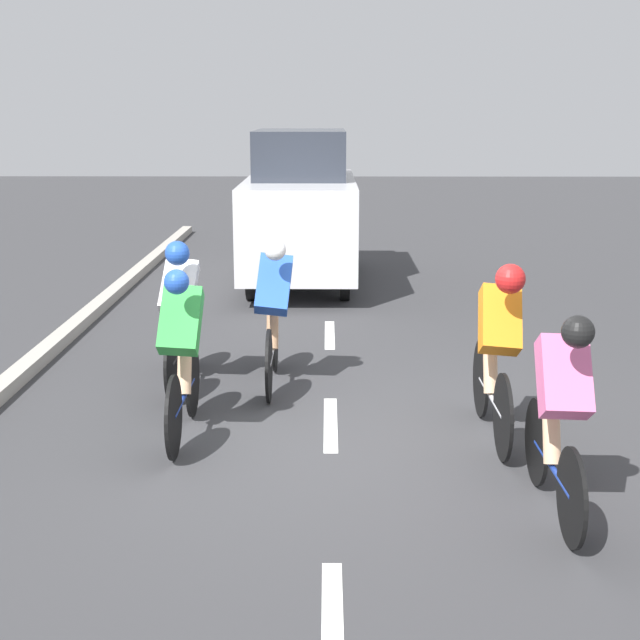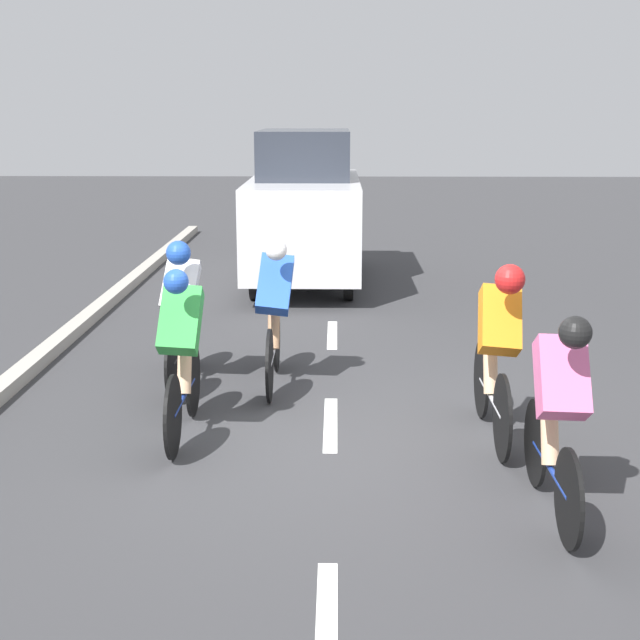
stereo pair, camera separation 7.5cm
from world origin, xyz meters
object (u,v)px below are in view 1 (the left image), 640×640
Objects in this scene: cyclist_green at (182,350)px; support_car at (300,209)px; cyclist_orange at (498,346)px; cyclist_blue at (273,311)px; cyclist_pink at (560,410)px; cyclist_white at (179,309)px.

support_car reaches higher than cyclist_green.
cyclist_orange is 7.22m from support_car.
cyclist_blue is 3.58m from cyclist_pink.
cyclist_orange is 1.08× the size of cyclist_pink.
cyclist_orange reaches higher than cyclist_green.
cyclist_blue is at bearing -115.26° from cyclist_green.
cyclist_blue is (1.94, -1.44, -0.03)m from cyclist_orange.
support_car is at bearing -91.12° from cyclist_blue.
cyclist_orange is at bearing 153.16° from cyclist_white.
cyclist_pink is 4.20m from cyclist_white.
support_car reaches higher than cyclist_pink.
cyclist_blue is at bearing -36.58° from cyclist_orange.
cyclist_blue is at bearing 88.88° from support_car.
cyclist_blue reaches higher than cyclist_green.
cyclist_orange reaches higher than cyclist_pink.
cyclist_pink is 8.67m from support_car.
cyclist_orange is 2.42m from cyclist_blue.
cyclist_white is at bearing -80.03° from cyclist_green.
cyclist_pink is (-2.09, 2.90, -0.02)m from cyclist_blue.
cyclist_white is (2.87, -1.45, -0.02)m from cyclist_orange.
cyclist_pink is 0.95× the size of cyclist_white.
support_car is (1.99, -8.43, 0.41)m from cyclist_pink.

